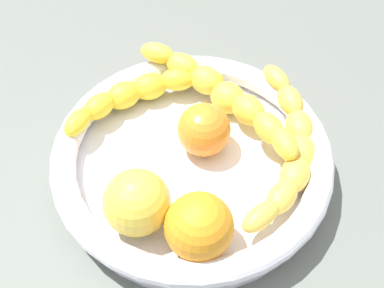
{
  "coord_description": "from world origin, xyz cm",
  "views": [
    {
      "loc": [
        -8.15,
        -30.64,
        47.82
      ],
      "look_at": [
        0.0,
        0.0,
        8.16
      ],
      "focal_mm": 46.78,
      "sensor_mm": 36.0,
      "label": 1
    }
  ],
  "objects_px": {
    "orange_front": "(204,130)",
    "orange_mid_left": "(199,227)",
    "banana_draped_right": "(224,95)",
    "banana_arching_top": "(290,147)",
    "apple_yellow": "(137,202)",
    "banana_draped_left": "(139,93)",
    "fruit_bowl": "(192,160)"
  },
  "relations": [
    {
      "from": "orange_front",
      "to": "apple_yellow",
      "type": "relative_size",
      "value": 0.88
    },
    {
      "from": "banana_draped_right",
      "to": "banana_arching_top",
      "type": "relative_size",
      "value": 1.0
    },
    {
      "from": "fruit_bowl",
      "to": "banana_arching_top",
      "type": "bearing_deg",
      "value": -13.86
    },
    {
      "from": "fruit_bowl",
      "to": "banana_draped_right",
      "type": "bearing_deg",
      "value": 48.9
    },
    {
      "from": "fruit_bowl",
      "to": "orange_mid_left",
      "type": "height_order",
      "value": "orange_mid_left"
    },
    {
      "from": "orange_front",
      "to": "orange_mid_left",
      "type": "distance_m",
      "value": 0.12
    },
    {
      "from": "orange_mid_left",
      "to": "orange_front",
      "type": "bearing_deg",
      "value": 72.13
    },
    {
      "from": "orange_mid_left",
      "to": "apple_yellow",
      "type": "bearing_deg",
      "value": 141.53
    },
    {
      "from": "banana_draped_right",
      "to": "apple_yellow",
      "type": "height_order",
      "value": "apple_yellow"
    },
    {
      "from": "banana_arching_top",
      "to": "orange_front",
      "type": "height_order",
      "value": "orange_front"
    },
    {
      "from": "banana_arching_top",
      "to": "fruit_bowl",
      "type": "bearing_deg",
      "value": 166.14
    },
    {
      "from": "orange_front",
      "to": "banana_arching_top",
      "type": "bearing_deg",
      "value": -26.72
    },
    {
      "from": "fruit_bowl",
      "to": "banana_draped_right",
      "type": "distance_m",
      "value": 0.08
    },
    {
      "from": "banana_draped_right",
      "to": "orange_mid_left",
      "type": "distance_m",
      "value": 0.17
    },
    {
      "from": "fruit_bowl",
      "to": "apple_yellow",
      "type": "relative_size",
      "value": 4.57
    },
    {
      "from": "banana_draped_right",
      "to": "orange_mid_left",
      "type": "bearing_deg",
      "value": -114.75
    },
    {
      "from": "banana_arching_top",
      "to": "orange_mid_left",
      "type": "xyz_separation_m",
      "value": [
        -0.12,
        -0.07,
        0.01
      ]
    },
    {
      "from": "banana_draped_right",
      "to": "banana_arching_top",
      "type": "xyz_separation_m",
      "value": [
        0.04,
        -0.08,
        -0.0
      ]
    },
    {
      "from": "banana_draped_left",
      "to": "orange_front",
      "type": "height_order",
      "value": "orange_front"
    },
    {
      "from": "banana_draped_right",
      "to": "banana_arching_top",
      "type": "bearing_deg",
      "value": -62.1
    },
    {
      "from": "banana_draped_right",
      "to": "banana_draped_left",
      "type": "bearing_deg",
      "value": 160.67
    },
    {
      "from": "fruit_bowl",
      "to": "orange_front",
      "type": "xyz_separation_m",
      "value": [
        0.02,
        0.02,
        0.03
      ]
    },
    {
      "from": "banana_draped_left",
      "to": "orange_mid_left",
      "type": "height_order",
      "value": "orange_mid_left"
    },
    {
      "from": "orange_mid_left",
      "to": "apple_yellow",
      "type": "xyz_separation_m",
      "value": [
        -0.05,
        0.04,
        0.0
      ]
    },
    {
      "from": "banana_draped_right",
      "to": "orange_front",
      "type": "height_order",
      "value": "orange_front"
    },
    {
      "from": "banana_draped_left",
      "to": "banana_arching_top",
      "type": "relative_size",
      "value": 0.93
    },
    {
      "from": "orange_mid_left",
      "to": "apple_yellow",
      "type": "height_order",
      "value": "same"
    },
    {
      "from": "banana_draped_right",
      "to": "banana_arching_top",
      "type": "distance_m",
      "value": 0.1
    },
    {
      "from": "banana_arching_top",
      "to": "orange_mid_left",
      "type": "distance_m",
      "value": 0.14
    },
    {
      "from": "banana_arching_top",
      "to": "orange_mid_left",
      "type": "relative_size",
      "value": 3.27
    },
    {
      "from": "fruit_bowl",
      "to": "banana_arching_top",
      "type": "xyz_separation_m",
      "value": [
        0.1,
        -0.02,
        0.02
      ]
    },
    {
      "from": "fruit_bowl",
      "to": "orange_mid_left",
      "type": "xyz_separation_m",
      "value": [
        -0.02,
        -0.09,
        0.03
      ]
    }
  ]
}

